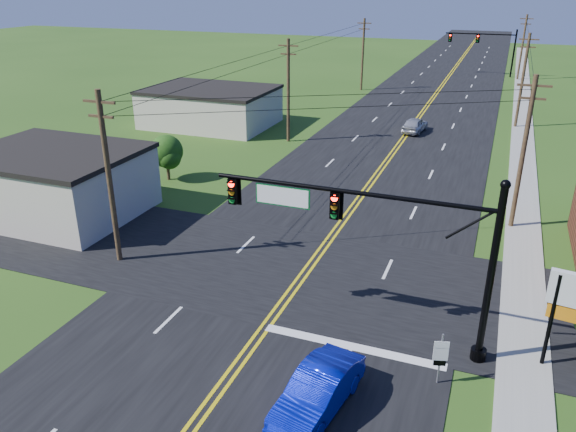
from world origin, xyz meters
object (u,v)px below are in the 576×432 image
at_px(signal_mast_main, 373,233).
at_px(blue_car, 318,392).
at_px(signal_mast_far, 484,44).
at_px(route_sign, 440,356).

relative_size(signal_mast_main, blue_car, 2.47).
xyz_separation_m(signal_mast_far, blue_car, (-0.65, -76.87, -3.79)).
bearing_deg(blue_car, signal_mast_main, 93.20).
distance_m(signal_mast_main, blue_car, 6.32).
height_order(signal_mast_main, blue_car, signal_mast_main).
xyz_separation_m(signal_mast_main, signal_mast_far, (0.10, 72.00, -0.20)).
distance_m(signal_mast_main, signal_mast_far, 72.00).
bearing_deg(signal_mast_main, blue_car, -96.42).
height_order(blue_car, route_sign, route_sign).
xyz_separation_m(signal_mast_main, route_sign, (3.16, -2.02, -3.49)).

